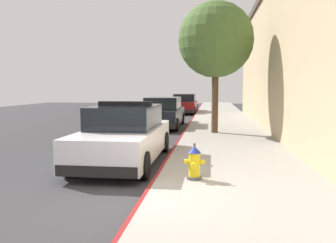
# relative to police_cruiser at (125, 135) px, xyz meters

# --- Properties ---
(ground_plane) EXTENTS (34.46, 60.00, 0.20)m
(ground_plane) POSITION_rel_police_cruiser_xyz_m (-3.02, 6.66, -0.84)
(ground_plane) COLOR #353538
(sidewalk_pavement) EXTENTS (3.53, 60.00, 0.14)m
(sidewalk_pavement) POSITION_rel_police_cruiser_xyz_m (2.98, 6.66, -0.67)
(sidewalk_pavement) COLOR #9E9991
(sidewalk_pavement) RESTS_ON ground
(curb_painted_edge) EXTENTS (0.08, 60.00, 0.14)m
(curb_painted_edge) POSITION_rel_police_cruiser_xyz_m (1.18, 6.66, -0.67)
(curb_painted_edge) COLOR maroon
(curb_painted_edge) RESTS_ON ground
(police_cruiser) EXTENTS (1.94, 4.84, 1.68)m
(police_cruiser) POSITION_rel_police_cruiser_xyz_m (0.00, 0.00, 0.00)
(police_cruiser) COLOR white
(police_cruiser) RESTS_ON ground
(parked_car_silver_ahead) EXTENTS (1.94, 4.84, 1.56)m
(parked_car_silver_ahead) POSITION_rel_police_cruiser_xyz_m (-0.16, 8.57, -0.00)
(parked_car_silver_ahead) COLOR black
(parked_car_silver_ahead) RESTS_ON ground
(parked_car_dark_far) EXTENTS (1.94, 4.84, 1.56)m
(parked_car_dark_far) POSITION_rel_police_cruiser_xyz_m (0.20, 18.56, -0.00)
(parked_car_dark_far) COLOR maroon
(parked_car_dark_far) RESTS_ON ground
(fire_hydrant) EXTENTS (0.44, 0.40, 0.76)m
(fire_hydrant) POSITION_rel_police_cruiser_xyz_m (2.01, -2.08, -0.26)
(fire_hydrant) COLOR #4C4C51
(fire_hydrant) RESTS_ON sidewalk_pavement
(street_tree) EXTENTS (3.16, 3.16, 5.49)m
(street_tree) POSITION_rel_police_cruiser_xyz_m (2.49, 5.64, 3.29)
(street_tree) COLOR brown
(street_tree) RESTS_ON sidewalk_pavement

